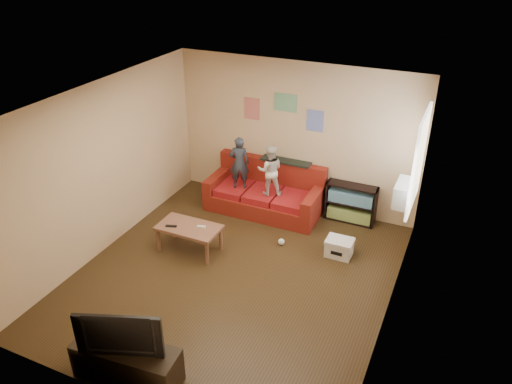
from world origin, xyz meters
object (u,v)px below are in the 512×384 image
at_px(television, 122,329).
at_px(coffee_table, 189,230).
at_px(child_a, 239,163).
at_px(tv_stand, 127,363).
at_px(sofa, 266,194).
at_px(child_b, 270,170).
at_px(file_box, 339,248).
at_px(bookshelf, 351,205).

bearing_deg(television, coffee_table, 84.88).
bearing_deg(child_a, tv_stand, 76.23).
distance_m(sofa, child_a, 0.79).
height_order(child_a, child_b, child_a).
distance_m(sofa, file_box, 1.89).
height_order(sofa, file_box, sofa).
height_order(bookshelf, television, television).
bearing_deg(file_box, television, -114.39).
distance_m(child_a, bookshelf, 2.12).
distance_m(bookshelf, file_box, 1.15).
bearing_deg(bookshelf, child_a, -168.44).
relative_size(child_a, child_b, 1.07).
height_order(sofa, tv_stand, sofa).
xyz_separation_m(sofa, coffee_table, (-0.58, -1.74, 0.08)).
relative_size(sofa, television, 2.14).
relative_size(bookshelf, file_box, 2.08).
relative_size(bookshelf, television, 0.91).
relative_size(sofa, child_a, 2.12).
height_order(coffee_table, tv_stand, tv_stand).
xyz_separation_m(bookshelf, television, (-1.41, -4.52, 0.43)).
bearing_deg(bookshelf, television, -107.33).
distance_m(coffee_table, bookshelf, 2.90).
xyz_separation_m(child_a, coffee_table, (-0.13, -1.57, -0.54)).
relative_size(child_b, bookshelf, 1.04).
xyz_separation_m(bookshelf, tv_stand, (-1.41, -4.52, -0.08)).
distance_m(file_box, television, 3.78).
xyz_separation_m(file_box, television, (-1.54, -3.40, 0.60)).
relative_size(child_a, file_box, 2.30).
height_order(child_b, file_box, child_b).
distance_m(sofa, child_b, 0.63).
bearing_deg(coffee_table, television, -74.49).
relative_size(sofa, file_box, 4.88).
bearing_deg(bookshelf, sofa, -171.29).
bearing_deg(coffee_table, sofa, 71.42).
xyz_separation_m(sofa, file_box, (1.66, -0.89, -0.16)).
relative_size(child_a, television, 1.01).
relative_size(sofa, coffee_table, 2.09).
bearing_deg(bookshelf, coffee_table, -136.99).
xyz_separation_m(sofa, child_a, (-0.45, -0.17, 0.62)).
distance_m(bookshelf, tv_stand, 4.74).
distance_m(bookshelf, television, 4.76).
height_order(child_b, bookshelf, child_b).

